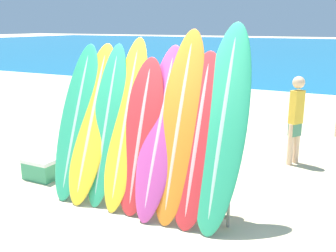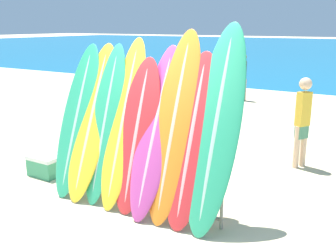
{
  "view_description": "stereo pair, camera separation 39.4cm",
  "coord_description": "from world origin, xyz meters",
  "px_view_note": "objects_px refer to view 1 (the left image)",
  "views": [
    {
      "loc": [
        2.57,
        -3.73,
        2.44
      ],
      "look_at": [
        -0.0,
        1.33,
        0.96
      ],
      "focal_mm": 42.0,
      "sensor_mm": 36.0,
      "label": 1
    },
    {
      "loc": [
        2.92,
        -3.54,
        2.44
      ],
      "look_at": [
        -0.0,
        1.33,
        0.96
      ],
      "focal_mm": 42.0,
      "sensor_mm": 36.0,
      "label": 2
    }
  ],
  "objects_px": {
    "surfboard_slot_7": "(197,140)",
    "person_mid_beach": "(296,117)",
    "surfboard_slot_2": "(107,125)",
    "surfboard_slot_8": "(222,127)",
    "surfboard_slot_4": "(140,136)",
    "person_far_right": "(227,75)",
    "surfboard_rack": "(141,172)",
    "surfboard_slot_3": "(126,124)",
    "surfboard_slot_0": "(77,121)",
    "surfboard_slot_6": "(179,126)",
    "cooler_box": "(42,168)",
    "person_far_left": "(197,87)",
    "surfboard_slot_5": "(160,132)",
    "surfboard_slot_1": "(92,123)"
  },
  "relations": [
    {
      "from": "surfboard_rack",
      "to": "person_far_right",
      "type": "relative_size",
      "value": 1.65
    },
    {
      "from": "surfboard_rack",
      "to": "person_mid_beach",
      "type": "height_order",
      "value": "person_mid_beach"
    },
    {
      "from": "person_mid_beach",
      "to": "surfboard_slot_8",
      "type": "bearing_deg",
      "value": -158.96
    },
    {
      "from": "surfboard_slot_4",
      "to": "surfboard_slot_6",
      "type": "distance_m",
      "value": 0.57
    },
    {
      "from": "surfboard_slot_1",
      "to": "surfboard_slot_6",
      "type": "bearing_deg",
      "value": 0.96
    },
    {
      "from": "surfboard_slot_0",
      "to": "person_mid_beach",
      "type": "distance_m",
      "value": 3.76
    },
    {
      "from": "surfboard_slot_4",
      "to": "person_far_right",
      "type": "relative_size",
      "value": 1.33
    },
    {
      "from": "person_mid_beach",
      "to": "person_far_right",
      "type": "height_order",
      "value": "person_mid_beach"
    },
    {
      "from": "surfboard_slot_2",
      "to": "surfboard_slot_3",
      "type": "bearing_deg",
      "value": 3.67
    },
    {
      "from": "surfboard_slot_7",
      "to": "person_mid_beach",
      "type": "relative_size",
      "value": 1.35
    },
    {
      "from": "surfboard_slot_2",
      "to": "person_far_left",
      "type": "relative_size",
      "value": 1.34
    },
    {
      "from": "surfboard_slot_6",
      "to": "person_mid_beach",
      "type": "distance_m",
      "value": 2.86
    },
    {
      "from": "surfboard_slot_4",
      "to": "person_far_left",
      "type": "height_order",
      "value": "surfboard_slot_4"
    },
    {
      "from": "surfboard_slot_2",
      "to": "surfboard_slot_7",
      "type": "relative_size",
      "value": 1.03
    },
    {
      "from": "surfboard_slot_4",
      "to": "cooler_box",
      "type": "relative_size",
      "value": 3.75
    },
    {
      "from": "surfboard_slot_2",
      "to": "cooler_box",
      "type": "height_order",
      "value": "surfboard_slot_2"
    },
    {
      "from": "surfboard_slot_0",
      "to": "cooler_box",
      "type": "height_order",
      "value": "surfboard_slot_0"
    },
    {
      "from": "surfboard_slot_7",
      "to": "surfboard_slot_8",
      "type": "relative_size",
      "value": 0.86
    },
    {
      "from": "person_mid_beach",
      "to": "surfboard_slot_3",
      "type": "bearing_deg",
      "value": 176.59
    },
    {
      "from": "surfboard_slot_7",
      "to": "surfboard_slot_1",
      "type": "bearing_deg",
      "value": 179.35
    },
    {
      "from": "surfboard_slot_6",
      "to": "person_far_left",
      "type": "height_order",
      "value": "surfboard_slot_6"
    },
    {
      "from": "surfboard_slot_4",
      "to": "person_far_left",
      "type": "relative_size",
      "value": 1.24
    },
    {
      "from": "surfboard_slot_2",
      "to": "surfboard_slot_8",
      "type": "distance_m",
      "value": 1.66
    },
    {
      "from": "surfboard_slot_2",
      "to": "surfboard_slot_4",
      "type": "relative_size",
      "value": 1.08
    },
    {
      "from": "surfboard_rack",
      "to": "surfboard_slot_7",
      "type": "bearing_deg",
      "value": 1.52
    },
    {
      "from": "surfboard_slot_1",
      "to": "cooler_box",
      "type": "xyz_separation_m",
      "value": [
        -1.16,
        0.11,
        -0.92
      ]
    },
    {
      "from": "surfboard_rack",
      "to": "cooler_box",
      "type": "bearing_deg",
      "value": 175.61
    },
    {
      "from": "surfboard_slot_8",
      "to": "cooler_box",
      "type": "height_order",
      "value": "surfboard_slot_8"
    },
    {
      "from": "cooler_box",
      "to": "surfboard_slot_4",
      "type": "bearing_deg",
      "value": -4.46
    },
    {
      "from": "surfboard_slot_7",
      "to": "cooler_box",
      "type": "xyz_separation_m",
      "value": [
        -2.77,
        0.13,
        -0.89
      ]
    },
    {
      "from": "surfboard_slot_3",
      "to": "person_mid_beach",
      "type": "relative_size",
      "value": 1.44
    },
    {
      "from": "surfboard_slot_0",
      "to": "surfboard_rack",
      "type": "bearing_deg",
      "value": -1.82
    },
    {
      "from": "person_far_right",
      "to": "surfboard_slot_8",
      "type": "bearing_deg",
      "value": -95.42
    },
    {
      "from": "surfboard_slot_6",
      "to": "surfboard_slot_7",
      "type": "relative_size",
      "value": 1.13
    },
    {
      "from": "surfboard_slot_2",
      "to": "person_far_right",
      "type": "relative_size",
      "value": 1.44
    },
    {
      "from": "surfboard_slot_2",
      "to": "cooler_box",
      "type": "distance_m",
      "value": 1.69
    },
    {
      "from": "surfboard_slot_5",
      "to": "surfboard_slot_7",
      "type": "relative_size",
      "value": 1.03
    },
    {
      "from": "surfboard_slot_1",
      "to": "surfboard_slot_4",
      "type": "distance_m",
      "value": 0.82
    },
    {
      "from": "surfboard_slot_0",
      "to": "surfboard_slot_4",
      "type": "height_order",
      "value": "surfboard_slot_0"
    },
    {
      "from": "surfboard_slot_1",
      "to": "surfboard_slot_7",
      "type": "distance_m",
      "value": 1.61
    },
    {
      "from": "surfboard_slot_5",
      "to": "surfboard_slot_6",
      "type": "relative_size",
      "value": 0.91
    },
    {
      "from": "cooler_box",
      "to": "surfboard_slot_5",
      "type": "bearing_deg",
      "value": -3.0
    },
    {
      "from": "surfboard_slot_6",
      "to": "cooler_box",
      "type": "relative_size",
      "value": 4.42
    },
    {
      "from": "person_far_right",
      "to": "surfboard_slot_6",
      "type": "bearing_deg",
      "value": -99.14
    },
    {
      "from": "surfboard_slot_0",
      "to": "surfboard_slot_3",
      "type": "distance_m",
      "value": 0.83
    },
    {
      "from": "surfboard_slot_6",
      "to": "surfboard_slot_2",
      "type": "bearing_deg",
      "value": -178.38
    },
    {
      "from": "surfboard_slot_3",
      "to": "surfboard_slot_0",
      "type": "bearing_deg",
      "value": -178.92
    },
    {
      "from": "person_mid_beach",
      "to": "surfboard_slot_5",
      "type": "bearing_deg",
      "value": -174.71
    },
    {
      "from": "person_far_left",
      "to": "person_far_right",
      "type": "bearing_deg",
      "value": -93.17
    },
    {
      "from": "surfboard_rack",
      "to": "surfboard_slot_3",
      "type": "relative_size",
      "value": 1.11
    }
  ]
}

